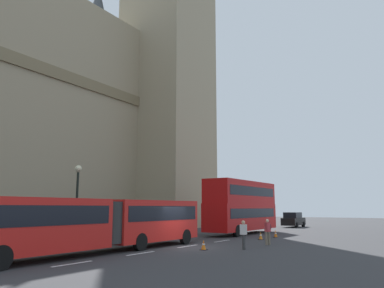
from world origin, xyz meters
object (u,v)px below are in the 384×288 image
(traffic_cone_east, at_px, (276,234))
(pedestrian_near_cones, at_px, (244,234))
(pedestrian_by_kerb, at_px, (268,231))
(articulated_bus, at_px, (102,220))
(street_lamp, at_px, (77,198))
(double_decker_bus, at_px, (242,205))
(traffic_cone_west, at_px, (204,245))
(sedan_lead, at_px, (293,220))
(traffic_cone_middle, at_px, (261,236))

(traffic_cone_east, xyz_separation_m, pedestrian_near_cones, (-10.00, -1.81, 0.63))
(pedestrian_near_cones, distance_m, pedestrian_by_kerb, 3.45)
(articulated_bus, xyz_separation_m, street_lamp, (2.00, 4.51, 1.31))
(double_decker_bus, height_order, street_lamp, street_lamp)
(double_decker_bus, distance_m, pedestrian_by_kerb, 10.70)
(traffic_cone_west, xyz_separation_m, pedestrian_by_kerb, (4.95, -2.00, 0.63))
(pedestrian_near_cones, bearing_deg, articulated_bus, 134.79)
(sedan_lead, height_order, traffic_cone_west, sedan_lead)
(sedan_lead, distance_m, pedestrian_by_kerb, 24.66)
(double_decker_bus, distance_m, street_lamp, 16.57)
(double_decker_bus, relative_size, sedan_lead, 2.46)
(traffic_cone_west, bearing_deg, pedestrian_near_cones, -51.35)
(traffic_cone_west, relative_size, pedestrian_near_cones, 0.34)
(articulated_bus, distance_m, sedan_lead, 33.16)
(sedan_lead, distance_m, pedestrian_near_cones, 27.99)
(traffic_cone_east, distance_m, pedestrian_by_kerb, 6.86)
(traffic_cone_west, distance_m, pedestrian_near_cones, 2.48)
(sedan_lead, bearing_deg, double_decker_bus, -179.55)
(double_decker_bus, xyz_separation_m, sedan_lead, (15.20, 0.12, -1.80))
(traffic_cone_west, relative_size, pedestrian_by_kerb, 0.34)
(double_decker_bus, xyz_separation_m, traffic_cone_middle, (-4.93, -3.88, -2.43))
(traffic_cone_west, height_order, traffic_cone_east, same)
(pedestrian_near_cones, xyz_separation_m, pedestrian_by_kerb, (3.45, -0.13, 0.00))
(articulated_bus, relative_size, double_decker_bus, 1.47)
(street_lamp, relative_size, pedestrian_by_kerb, 3.12)
(articulated_bus, height_order, traffic_cone_middle, articulated_bus)
(sedan_lead, bearing_deg, traffic_cone_middle, -168.76)
(traffic_cone_east, height_order, pedestrian_by_kerb, pedestrian_by_kerb)
(articulated_bus, xyz_separation_m, sedan_lead, (33.15, 0.12, -0.83))
(double_decker_bus, bearing_deg, traffic_cone_east, -117.96)
(traffic_cone_middle, bearing_deg, pedestrian_by_kerb, -150.92)
(articulated_bus, xyz_separation_m, pedestrian_near_cones, (5.80, -5.84, -0.83))
(double_decker_bus, xyz_separation_m, pedestrian_near_cones, (-12.15, -5.85, -1.80))
(street_lamp, bearing_deg, traffic_cone_east, -31.75)
(sedan_lead, distance_m, traffic_cone_west, 29.15)
(sedan_lead, relative_size, traffic_cone_east, 7.59)
(articulated_bus, height_order, street_lamp, street_lamp)
(double_decker_bus, height_order, pedestrian_by_kerb, double_decker_bus)
(pedestrian_by_kerb, bearing_deg, double_decker_bus, 34.49)
(traffic_cone_east, distance_m, street_lamp, 16.47)
(double_decker_bus, bearing_deg, pedestrian_by_kerb, -145.51)
(sedan_lead, bearing_deg, articulated_bus, -179.79)
(double_decker_bus, bearing_deg, sedan_lead, 0.45)
(traffic_cone_middle, distance_m, pedestrian_by_kerb, 4.35)
(articulated_bus, relative_size, pedestrian_near_cones, 9.42)
(street_lamp, bearing_deg, traffic_cone_west, -74.82)
(traffic_cone_west, bearing_deg, traffic_cone_middle, 0.59)
(sedan_lead, bearing_deg, pedestrian_by_kerb, -165.70)
(double_decker_bus, height_order, traffic_cone_east, double_decker_bus)
(traffic_cone_middle, distance_m, street_lamp, 14.12)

